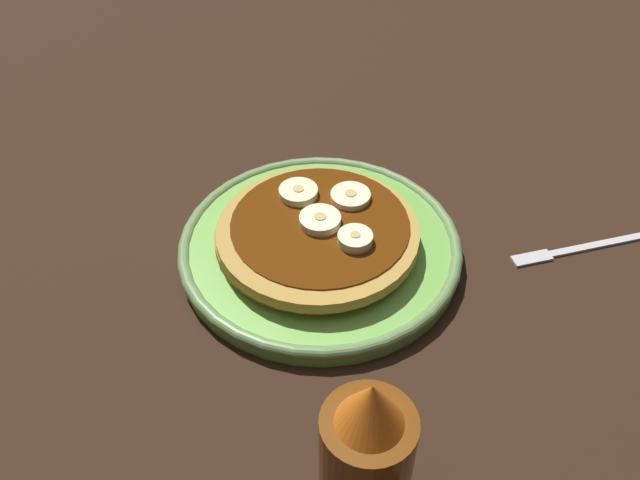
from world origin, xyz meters
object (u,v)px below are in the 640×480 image
Objects in this scene: banana_slice_0 at (318,217)px; pancake_stack at (318,234)px; banana_slice_1 at (351,197)px; banana_slice_2 at (355,239)px; plate at (320,247)px; syrup_bottle at (366,455)px; banana_slice_3 at (298,193)px; fork at (572,249)px.

pancake_stack is at bearing -166.33° from banana_slice_0.
banana_slice_1 is 1.21× the size of banana_slice_2.
banana_slice_0 is (0.40, 0.30, 3.03)cm from plate.
banana_slice_0 is 0.28× the size of syrup_bottle.
banana_slice_0 is 1.00× the size of banana_slice_1.
banana_slice_0 is 1.22× the size of banana_slice_2.
banana_slice_1 is 25.46cm from syrup_bottle.
banana_slice_0 and banana_slice_3 have the same top height.
pancake_stack is 4.57cm from banana_slice_1.
banana_slice_3 reaches higher than banana_slice_1.
banana_slice_0 is 4.10cm from banana_slice_2.
syrup_bottle is (-28.06, 10.22, 5.23)cm from fork.
banana_slice_0 is at bearing 13.67° from pancake_stack.
pancake_stack is 22.48cm from syrup_bottle.
pancake_stack reaches higher than plate.
banana_slice_3 is (2.39, 2.76, -0.02)cm from banana_slice_0.
banana_slice_0 is at bearing 155.00° from banana_slice_1.
syrup_bottle reaches higher than pancake_stack.
plate reaches higher than fork.
banana_slice_3 is (-1.15, 4.41, 0.06)cm from banana_slice_1.
fork is (4.29, -19.20, -3.70)cm from banana_slice_1.
banana_slice_3 is at bearing 30.63° from syrup_bottle.
banana_slice_3 reaches higher than pancake_stack.
plate is at bearing 27.51° from syrup_bottle.
plate is 6.95× the size of banana_slice_0.
fork is at bearing -77.41° from banana_slice_1.
banana_slice_3 is at bearing 49.18° from banana_slice_0.
banana_slice_1 is (4.10, -1.51, 1.32)cm from pancake_stack.
banana_slice_0 is at bearing -130.82° from banana_slice_3.
banana_slice_2 is 0.26× the size of fork.
syrup_bottle is at bearing -152.49° from plate.
banana_slice_0 is 0.32× the size of fork.
fork is at bearing -20.00° from syrup_bottle.
banana_slice_0 is at bearing 36.84° from plate.
banana_slice_2 is 19.90cm from syrup_bottle.
pancake_stack is 4.36cm from banana_slice_3.
fork is 30.32cm from syrup_bottle.
plate is at bearing 70.98° from banana_slice_2.
fork is (5.44, -23.61, -3.75)cm from banana_slice_3.
syrup_bottle is (-22.62, -13.40, 1.48)cm from banana_slice_3.
banana_slice_1 is at bearing -25.00° from banana_slice_0.
banana_slice_3 is at bearing 102.97° from fork.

